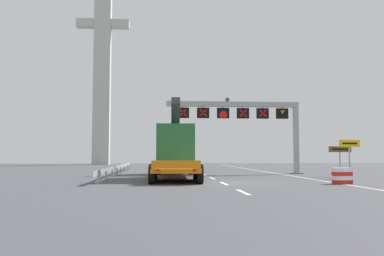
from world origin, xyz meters
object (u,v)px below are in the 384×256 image
(bridge_pylon_distant, at_px, (103,48))
(tourist_info_sign_brown, at_px, (340,153))
(heavy_haul_truck_orange, at_px, (175,150))
(crash_barrier_striped, at_px, (342,176))
(exit_sign_yellow, at_px, (349,149))
(overhead_lane_gantry, at_px, (248,115))

(bridge_pylon_distant, bearing_deg, tourist_info_sign_brown, -59.59)
(bridge_pylon_distant, bearing_deg, heavy_haul_truck_orange, -73.91)
(crash_barrier_striped, bearing_deg, heavy_haul_truck_orange, 138.47)
(heavy_haul_truck_orange, xyz_separation_m, exit_sign_yellow, (12.01, -2.92, 0.03))
(exit_sign_yellow, bearing_deg, overhead_lane_gantry, 128.21)
(overhead_lane_gantry, bearing_deg, tourist_info_sign_brown, -42.00)
(exit_sign_yellow, distance_m, tourist_info_sign_brown, 1.92)
(crash_barrier_striped, distance_m, bridge_pylon_distant, 54.72)
(overhead_lane_gantry, xyz_separation_m, bridge_pylon_distant, (-17.64, 34.70, 14.97))
(tourist_info_sign_brown, bearing_deg, crash_barrier_striped, -114.31)
(tourist_info_sign_brown, height_order, crash_barrier_striped, tourist_info_sign_brown)
(overhead_lane_gantry, xyz_separation_m, tourist_info_sign_brown, (5.78, -5.21, -3.34))
(exit_sign_yellow, bearing_deg, heavy_haul_truck_orange, 166.33)
(bridge_pylon_distant, bearing_deg, crash_barrier_striped, -66.63)
(heavy_haul_truck_orange, xyz_separation_m, bridge_pylon_distant, (-11.22, 38.88, 18.06))
(overhead_lane_gantry, relative_size, heavy_haul_truck_orange, 0.83)
(tourist_info_sign_brown, bearing_deg, bridge_pylon_distant, 120.41)
(exit_sign_yellow, bearing_deg, crash_barrier_striped, -120.19)
(heavy_haul_truck_orange, bearing_deg, overhead_lane_gantry, 33.04)
(overhead_lane_gantry, distance_m, heavy_haul_truck_orange, 8.27)
(exit_sign_yellow, xyz_separation_m, bridge_pylon_distant, (-23.23, 41.80, 18.03))
(tourist_info_sign_brown, height_order, bridge_pylon_distant, bridge_pylon_distant)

